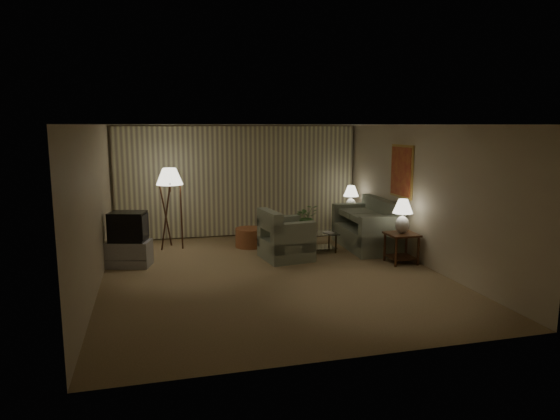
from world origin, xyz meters
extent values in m
plane|color=tan|center=(0.00, 0.00, 0.00)|extent=(7.00, 7.00, 0.00)
cube|color=beige|center=(0.00, 3.50, 1.35)|extent=(6.00, 0.04, 2.70)
cube|color=beige|center=(-3.00, 0.00, 1.35)|extent=(0.04, 7.00, 2.70)
cube|color=beige|center=(3.00, 0.00, 1.35)|extent=(0.04, 7.00, 2.70)
cube|color=white|center=(0.00, 0.00, 2.70)|extent=(6.00, 7.00, 0.04)
cube|color=#F4F4BD|center=(0.00, 3.42, 1.35)|extent=(5.85, 0.12, 2.65)
cube|color=gold|center=(2.98, 0.80, 1.75)|extent=(0.03, 0.90, 1.10)
cube|color=maroon|center=(2.95, 0.80, 1.75)|extent=(0.02, 0.80, 1.00)
cube|color=gray|center=(2.50, 1.45, 0.22)|extent=(1.99, 1.10, 0.45)
cube|color=gray|center=(0.53, 0.97, 0.21)|extent=(1.21, 1.17, 0.42)
cube|color=#351A0E|center=(2.65, 0.10, 0.58)|extent=(0.58, 0.58, 0.04)
cube|color=#351A0E|center=(2.65, 0.10, 0.12)|extent=(0.49, 0.49, 0.02)
cylinder|color=#351A0E|center=(2.41, -0.14, 0.28)|extent=(0.05, 0.05, 0.56)
cylinder|color=#351A0E|center=(2.41, 0.33, 0.28)|extent=(0.05, 0.05, 0.56)
cylinder|color=#351A0E|center=(2.89, -0.14, 0.28)|extent=(0.05, 0.05, 0.56)
cylinder|color=#351A0E|center=(2.89, 0.33, 0.28)|extent=(0.05, 0.05, 0.56)
cube|color=#351A0E|center=(2.65, 2.70, 0.58)|extent=(0.48, 0.41, 0.04)
cube|color=#351A0E|center=(2.65, 2.70, 0.12)|extent=(0.41, 0.35, 0.02)
cylinder|color=#351A0E|center=(2.46, 2.54, 0.28)|extent=(0.05, 0.05, 0.56)
cylinder|color=#351A0E|center=(2.46, 2.85, 0.28)|extent=(0.05, 0.05, 0.56)
cylinder|color=#351A0E|center=(2.84, 2.54, 0.28)|extent=(0.05, 0.05, 0.56)
cylinder|color=#351A0E|center=(2.84, 2.85, 0.28)|extent=(0.05, 0.05, 0.56)
ellipsoid|color=silver|center=(2.65, 0.10, 0.77)|extent=(0.27, 0.27, 0.34)
cylinder|color=silver|center=(2.65, 0.10, 0.98)|extent=(0.03, 0.03, 0.08)
cone|color=white|center=(2.65, 0.10, 1.14)|extent=(0.39, 0.39, 0.27)
ellipsoid|color=silver|center=(2.65, 2.70, 0.76)|extent=(0.26, 0.26, 0.33)
cylinder|color=silver|center=(2.65, 2.70, 0.96)|extent=(0.03, 0.03, 0.07)
cone|color=white|center=(2.65, 2.70, 1.11)|extent=(0.37, 0.37, 0.26)
cube|color=silver|center=(1.23, 1.35, 0.41)|extent=(1.03, 0.56, 0.02)
cube|color=silver|center=(1.23, 1.35, 0.10)|extent=(0.96, 0.49, 0.01)
cylinder|color=#3D2C18|center=(0.78, 1.13, 0.20)|extent=(0.04, 0.04, 0.40)
cylinder|color=#3D2C18|center=(0.78, 1.56, 0.20)|extent=(0.04, 0.04, 0.40)
cylinder|color=#3D2C18|center=(1.67, 1.13, 0.20)|extent=(0.04, 0.04, 0.40)
cylinder|color=#3D2C18|center=(1.67, 1.56, 0.20)|extent=(0.04, 0.04, 0.40)
cube|color=#A3A3A6|center=(-2.55, 1.20, 0.25)|extent=(1.06, 0.91, 0.50)
cube|color=black|center=(-2.55, 1.20, 0.78)|extent=(0.90, 0.81, 0.57)
cylinder|color=#351A0E|center=(-1.69, 2.47, 1.39)|extent=(0.04, 0.04, 0.26)
cone|color=white|center=(-1.69, 2.47, 1.60)|extent=(0.58, 0.58, 0.36)
cylinder|color=#AF623B|center=(0.01, 2.17, 0.21)|extent=(0.70, 0.70, 0.42)
imported|color=silver|center=(1.08, 1.35, 0.49)|extent=(0.17, 0.17, 0.15)
imported|color=#477735|center=(1.08, 1.35, 0.83)|extent=(0.49, 0.42, 0.53)
imported|color=olive|center=(1.48, 1.25, 0.42)|extent=(0.24, 0.27, 0.02)
camera|label=1|loc=(-2.09, -8.57, 2.68)|focal=32.00mm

